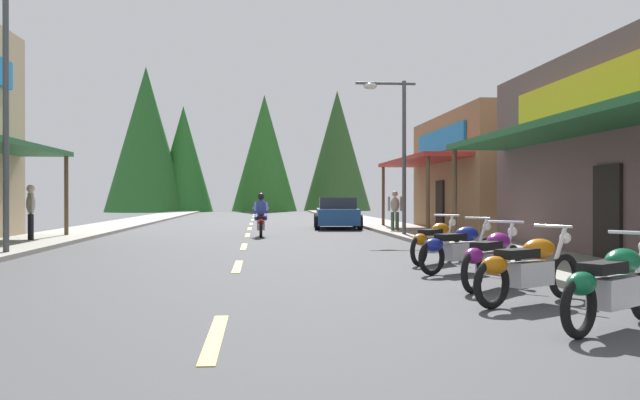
% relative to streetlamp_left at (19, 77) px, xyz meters
% --- Properties ---
extents(ground, '(10.29, 81.40, 0.10)m').
position_rel_streetlamp_left_xyz_m(ground, '(5.23, 8.82, -4.32)').
color(ground, '#424244').
extents(sidewalk_left, '(2.65, 81.40, 0.12)m').
position_rel_streetlamp_left_xyz_m(sidewalk_left, '(-1.24, 8.82, -4.21)').
color(sidewalk_left, gray).
rests_on(sidewalk_left, ground).
extents(sidewalk_right, '(2.65, 81.40, 0.12)m').
position_rel_streetlamp_left_xyz_m(sidewalk_right, '(11.70, 8.82, -4.21)').
color(sidewalk_right, gray).
rests_on(sidewalk_right, ground).
extents(centerline_dashes, '(0.16, 55.17, 0.01)m').
position_rel_streetlamp_left_xyz_m(centerline_dashes, '(5.23, 11.36, -4.27)').
color(centerline_dashes, '#E0C64C').
rests_on(centerline_dashes, ground).
extents(storefront_right_far, '(10.16, 9.77, 4.76)m').
position_rel_streetlamp_left_xyz_m(storefront_right_far, '(17.16, 10.33, -1.89)').
color(storefront_right_far, olive).
rests_on(storefront_right_far, ground).
extents(streetlamp_left, '(2.13, 0.30, 6.62)m').
position_rel_streetlamp_left_xyz_m(streetlamp_left, '(0.00, 0.00, 0.00)').
color(streetlamp_left, '#474C51').
rests_on(streetlamp_left, ground).
extents(streetlamp_right, '(2.13, 0.30, 5.53)m').
position_rel_streetlamp_left_xyz_m(streetlamp_right, '(10.42, 6.95, -0.61)').
color(streetlamp_right, '#474C51').
rests_on(streetlamp_right, ground).
extents(motorcycle_parked_right_1, '(1.79, 1.34, 1.04)m').
position_rel_streetlamp_left_xyz_m(motorcycle_parked_right_1, '(9.44, -9.71, -3.79)').
color(motorcycle_parked_right_1, black).
rests_on(motorcycle_parked_right_1, ground).
extents(motorcycle_parked_right_2, '(1.90, 1.16, 1.04)m').
position_rel_streetlamp_left_xyz_m(motorcycle_parked_right_2, '(9.23, -7.94, -3.79)').
color(motorcycle_parked_right_2, black).
rests_on(motorcycle_parked_right_2, ground).
extents(motorcycle_parked_right_3, '(1.53, 1.64, 1.04)m').
position_rel_streetlamp_left_xyz_m(motorcycle_parked_right_3, '(9.29, -6.39, -3.79)').
color(motorcycle_parked_right_3, black).
rests_on(motorcycle_parked_right_3, ground).
extents(motorcycle_parked_right_4, '(1.88, 1.21, 1.04)m').
position_rel_streetlamp_left_xyz_m(motorcycle_parked_right_4, '(9.40, -4.25, -3.79)').
color(motorcycle_parked_right_4, black).
rests_on(motorcycle_parked_right_4, ground).
extents(motorcycle_parked_right_5, '(1.51, 1.65, 1.04)m').
position_rel_streetlamp_left_xyz_m(motorcycle_parked_right_5, '(9.43, -2.44, -3.79)').
color(motorcycle_parked_right_5, black).
rests_on(motorcycle_parked_right_5, ground).
extents(rider_cruising_lead, '(0.60, 2.14, 1.57)m').
position_rel_streetlamp_left_xyz_m(rider_cruising_lead, '(5.72, 7.67, -3.62)').
color(rider_cruising_lead, black).
rests_on(rider_cruising_lead, ground).
extents(pedestrian_by_shop, '(0.40, 0.51, 1.80)m').
position_rel_streetlamp_left_xyz_m(pedestrian_by_shop, '(-1.26, 4.65, -3.22)').
color(pedestrian_by_shop, black).
rests_on(pedestrian_by_shop, ground).
extents(pedestrian_browsing, '(0.57, 0.27, 1.66)m').
position_rel_streetlamp_left_xyz_m(pedestrian_browsing, '(10.98, 9.60, -3.31)').
color(pedestrian_browsing, '#3F593F').
rests_on(pedestrian_browsing, ground).
extents(parked_car_curbside, '(2.30, 4.41, 1.40)m').
position_rel_streetlamp_left_xyz_m(parked_car_curbside, '(9.17, 13.77, -3.59)').
color(parked_car_curbside, '#1E4C8C').
rests_on(parked_car_curbside, ground).
extents(treeline_backdrop, '(26.44, 12.29, 13.94)m').
position_rel_streetlamp_left_xyz_m(treeline_backdrop, '(2.95, 51.46, 2.02)').
color(treeline_backdrop, '#286423').
rests_on(treeline_backdrop, ground).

